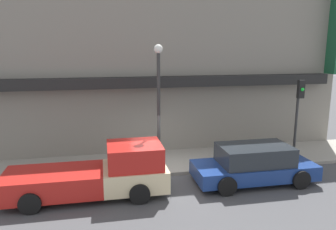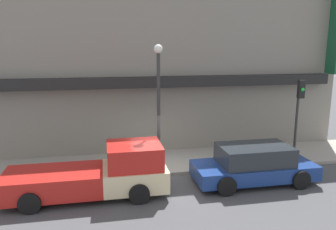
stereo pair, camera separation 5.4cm
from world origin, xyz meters
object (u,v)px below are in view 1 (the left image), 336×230
at_px(fire_hydrant, 243,156).
at_px(pickup_truck, 99,174).
at_px(traffic_light, 298,106).
at_px(parked_car, 254,164).
at_px(street_lamp, 159,93).

bearing_deg(fire_hydrant, pickup_truck, -164.60).
height_order(pickup_truck, traffic_light, traffic_light).
bearing_deg(parked_car, pickup_truck, 178.40).
bearing_deg(pickup_truck, traffic_light, 11.67).
bearing_deg(street_lamp, traffic_light, -0.37).
xyz_separation_m(pickup_truck, parked_car, (6.00, 0.00, -0.07)).
bearing_deg(parked_car, street_lamp, 152.01).
xyz_separation_m(parked_car, street_lamp, (-3.50, 1.74, 2.71)).
height_order(fire_hydrant, traffic_light, traffic_light).
distance_m(pickup_truck, fire_hydrant, 6.60).
bearing_deg(street_lamp, pickup_truck, -145.13).
distance_m(street_lamp, traffic_light, 6.41).
bearing_deg(fire_hydrant, traffic_light, -1.18).
distance_m(parked_car, traffic_light, 3.86).
distance_m(pickup_truck, parked_car, 6.00).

